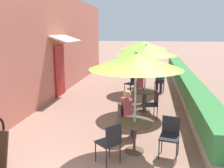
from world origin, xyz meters
TOP-DOWN VIEW (x-y plane):
  - cafe_facade_wall at (-2.54, 7.01)m, footprint 0.98×14.28m
  - planter_hedge at (2.75, 7.04)m, footprint 0.60×13.28m
  - patio_table_near at (1.07, 1.92)m, footprint 0.85×0.85m
  - patio_umbrella_near at (1.07, 1.92)m, footprint 2.00×2.00m
  - cafe_chair_near_left at (0.75, 2.62)m, footprint 0.51×0.51m
  - seated_patron_near_left at (0.85, 2.65)m, footprint 0.48×0.43m
  - cafe_chair_near_right at (0.62, 1.29)m, footprint 0.56×0.56m
  - cafe_chair_near_back at (1.83, 1.84)m, footprint 0.47×0.47m
  - patio_table_mid at (1.18, 4.87)m, footprint 0.85×0.85m
  - patio_umbrella_mid at (1.18, 4.87)m, footprint 2.00×2.00m
  - cafe_chair_mid_left at (0.91, 5.59)m, footprint 0.49×0.49m
  - seated_patron_mid_left at (1.02, 5.62)m, footprint 0.47×0.41m
  - cafe_chair_mid_right at (1.46, 4.15)m, footprint 0.49×0.49m
  - coffee_cup_mid at (1.13, 4.92)m, footprint 0.07×0.07m
  - patio_table_far at (0.98, 7.70)m, footprint 0.85×0.85m
  - patio_umbrella_far at (0.98, 7.70)m, footprint 2.00×2.00m
  - cafe_chair_far_left at (0.57, 7.05)m, footprint 0.56×0.56m
  - cafe_chair_far_right at (1.75, 7.67)m, footprint 0.45×0.45m
  - seated_patron_far_right at (1.74, 7.56)m, footprint 0.37×0.44m
  - cafe_chair_far_back at (0.62, 8.38)m, footprint 0.52×0.52m
  - coffee_cup_far at (0.86, 7.74)m, footprint 0.07×0.07m

SIDE VIEW (x-z plane):
  - cafe_chair_near_left at x=0.75m, z-range 0.08..0.95m
  - cafe_chair_near_right at x=0.62m, z-range 0.08..0.95m
  - cafe_chair_near_back at x=1.83m, z-range 0.08..0.95m
  - cafe_chair_mid_left at x=0.91m, z-range 0.08..0.95m
  - cafe_chair_mid_right at x=1.46m, z-range 0.08..0.95m
  - cafe_chair_far_left at x=0.57m, z-range 0.08..0.95m
  - cafe_chair_far_right at x=1.75m, z-range 0.08..0.95m
  - cafe_chair_far_back at x=0.62m, z-range 0.08..0.95m
  - patio_table_near at x=1.07m, z-range 0.18..0.89m
  - patio_table_mid at x=1.18m, z-range 0.18..0.89m
  - patio_table_far at x=0.98m, z-range 0.18..0.89m
  - planter_hedge at x=2.75m, z-range 0.03..1.04m
  - seated_patron_near_left at x=0.85m, z-range 0.06..1.31m
  - seated_patron_mid_left at x=1.02m, z-range 0.06..1.31m
  - seated_patron_far_right at x=1.74m, z-range 0.06..1.31m
  - coffee_cup_mid at x=1.13m, z-range 0.70..0.79m
  - coffee_cup_far at x=0.86m, z-range 0.70..0.79m
  - patio_umbrella_near at x=1.07m, z-range 0.92..3.19m
  - patio_umbrella_mid at x=1.18m, z-range 0.92..3.19m
  - patio_umbrella_far at x=0.98m, z-range 0.92..3.19m
  - cafe_facade_wall at x=-2.54m, z-range -0.01..4.19m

